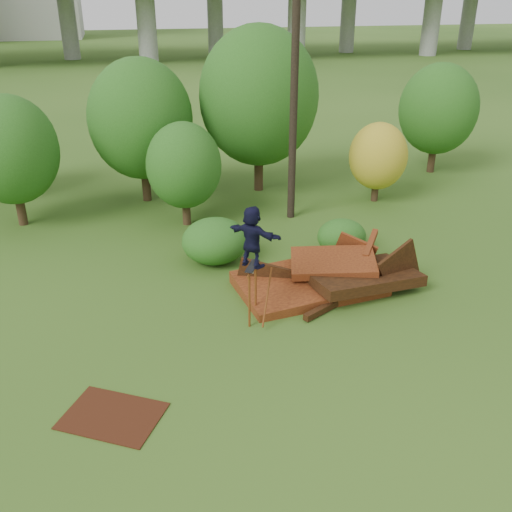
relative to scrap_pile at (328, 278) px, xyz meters
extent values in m
plane|color=#2D5116|center=(-1.55, -2.64, -0.33)|extent=(240.00, 240.00, 0.00)
cube|color=#42170B|center=(-0.58, 0.05, -0.15)|extent=(4.43, 3.06, 0.69)
cube|color=black|center=(0.92, -0.25, 0.09)|extent=(3.54, 2.57, 0.63)
cube|color=#42170B|center=(0.22, 0.25, 0.37)|extent=(2.84, 2.26, 0.52)
cube|color=black|center=(2.02, -0.45, 0.32)|extent=(1.68, 0.67, 1.69)
cube|color=#42170B|center=(1.22, 1.05, 0.22)|extent=(1.19, 1.11, 1.45)
cube|color=black|center=(-1.78, 0.45, 0.02)|extent=(1.76, 0.76, 1.18)
cube|color=black|center=(-0.28, -1.15, -0.21)|extent=(2.01, 1.23, 0.18)
cube|color=#42170B|center=(1.62, 0.75, 0.62)|extent=(1.03, 1.42, 0.39)
cylinder|color=brown|center=(-2.74, -1.55, 0.43)|extent=(0.06, 0.06, 1.53)
cylinder|color=brown|center=(-2.44, -0.97, 0.43)|extent=(0.06, 0.06, 1.53)
cylinder|color=brown|center=(-2.59, -1.26, 1.20)|extent=(0.50, 0.88, 0.06)
cube|color=black|center=(-2.59, -1.27, 1.30)|extent=(0.54, 0.78, 0.02)
cylinder|color=beige|center=(-2.65, -1.55, 1.26)|extent=(0.05, 0.06, 0.06)
cylinder|color=beige|center=(-2.80, -1.47, 1.26)|extent=(0.05, 0.06, 0.06)
cylinder|color=beige|center=(-2.39, -1.06, 1.26)|extent=(0.05, 0.06, 0.06)
cylinder|color=beige|center=(-2.54, -0.98, 1.26)|extent=(0.05, 0.06, 0.06)
imported|color=black|center=(-2.59, -1.27, 2.12)|extent=(1.39, 1.40, 1.62)
cube|color=#3C1A0C|center=(-6.30, -4.30, -0.32)|extent=(2.43, 2.23, 0.03)
cylinder|color=black|center=(-9.48, 7.42, 0.45)|extent=(0.33, 0.33, 1.57)
ellipsoid|color=#184211|center=(-9.48, 7.42, 2.52)|extent=(3.42, 3.42, 3.93)
cylinder|color=black|center=(-4.75, 9.08, 0.58)|extent=(0.36, 0.36, 1.83)
ellipsoid|color=#184211|center=(-4.75, 9.08, 3.05)|extent=(4.15, 4.15, 4.77)
cylinder|color=black|center=(-3.46, 6.02, 0.30)|extent=(0.31, 0.31, 1.26)
ellipsoid|color=#184211|center=(-3.46, 6.02, 1.95)|extent=(2.74, 2.74, 3.15)
cylinder|color=black|center=(0.13, 9.33, 0.75)|extent=(0.39, 0.39, 2.17)
ellipsoid|color=#184211|center=(0.13, 9.33, 3.70)|extent=(4.97, 4.97, 5.71)
cylinder|color=black|center=(4.52, 6.82, 0.18)|extent=(0.29, 0.29, 1.02)
ellipsoid|color=#A58C19|center=(4.52, 6.82, 1.58)|extent=(2.37, 2.37, 2.73)
cylinder|color=black|center=(8.88, 10.04, 0.49)|extent=(0.34, 0.34, 1.65)
ellipsoid|color=#184211|center=(8.88, 10.04, 2.67)|extent=(3.62, 3.62, 4.17)
ellipsoid|color=#184211|center=(-2.96, 2.54, 0.41)|extent=(2.13, 1.97, 1.48)
ellipsoid|color=#184211|center=(1.29, 2.28, 0.25)|extent=(1.65, 1.51, 1.17)
cylinder|color=black|center=(0.57, 5.84, 4.26)|extent=(0.28, 0.28, 9.19)
cylinder|color=gray|center=(-1.55, 57.36, 3.67)|extent=(2.20, 2.20, 8.00)
cylinder|color=gray|center=(16.45, 57.36, 3.67)|extent=(2.20, 2.20, 8.00)
camera|label=1|loc=(-5.52, -14.08, 7.80)|focal=40.00mm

